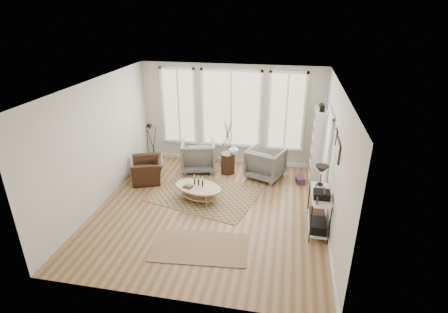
% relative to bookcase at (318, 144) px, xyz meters
% --- Properties ---
extents(room, '(5.50, 5.54, 2.90)m').
position_rel_bookcase_xyz_m(room, '(-2.42, -2.20, 0.47)').
color(room, '#98724C').
rests_on(room, ground).
extents(bay_window, '(4.14, 0.12, 2.24)m').
position_rel_bookcase_xyz_m(bay_window, '(-2.44, 0.49, 0.65)').
color(bay_window, '#D4C283').
rests_on(bay_window, ground).
extents(door, '(0.09, 1.06, 2.22)m').
position_rel_bookcase_xyz_m(door, '(0.13, -1.08, 0.17)').
color(door, silver).
rests_on(door, ground).
extents(bookcase, '(0.31, 0.85, 2.06)m').
position_rel_bookcase_xyz_m(bookcase, '(0.00, 0.00, 0.00)').
color(bookcase, white).
rests_on(bookcase, ground).
extents(low_shelf, '(0.38, 1.08, 1.30)m').
position_rel_bookcase_xyz_m(low_shelf, '(-0.06, -2.52, -0.44)').
color(low_shelf, white).
rests_on(low_shelf, ground).
extents(wall_art, '(0.04, 0.88, 0.44)m').
position_rel_bookcase_xyz_m(wall_art, '(0.14, -2.49, 0.92)').
color(wall_art, black).
rests_on(wall_art, ground).
extents(rug_main, '(2.85, 2.40, 0.01)m').
position_rel_bookcase_xyz_m(rug_main, '(-2.71, -1.58, -0.95)').
color(rug_main, brown).
rests_on(rug_main, ground).
extents(rug_runner, '(1.94, 1.19, 0.01)m').
position_rel_bookcase_xyz_m(rug_runner, '(-2.33, -3.63, -0.94)').
color(rug_runner, brown).
rests_on(rug_runner, ground).
extents(coffee_table, '(1.35, 1.06, 0.54)m').
position_rel_bookcase_xyz_m(coffee_table, '(-2.83, -1.87, -0.66)').
color(coffee_table, tan).
rests_on(coffee_table, ground).
extents(armchair_left, '(1.14, 1.16, 0.87)m').
position_rel_bookcase_xyz_m(armchair_left, '(-3.26, -0.19, -0.52)').
color(armchair_left, slate).
rests_on(armchair_left, ground).
extents(armchair_right, '(1.17, 1.18, 0.84)m').
position_rel_bookcase_xyz_m(armchair_right, '(-1.33, -0.32, -0.54)').
color(armchair_right, slate).
rests_on(armchair_right, ground).
extents(side_table, '(0.39, 0.39, 1.64)m').
position_rel_bookcase_xyz_m(side_table, '(-2.39, -0.25, -0.17)').
color(side_table, '#331C11').
rests_on(side_table, ground).
extents(vase, '(0.32, 0.32, 0.27)m').
position_rel_bookcase_xyz_m(vase, '(-2.23, -0.24, -0.23)').
color(vase, silver).
rests_on(vase, side_table).
extents(accent_chair, '(1.17, 1.10, 0.61)m').
position_rel_bookcase_xyz_m(accent_chair, '(-4.42, -1.09, -0.65)').
color(accent_chair, '#331C11').
rests_on(accent_chair, ground).
extents(tripod_camera, '(0.45, 0.45, 1.28)m').
position_rel_bookcase_xyz_m(tripod_camera, '(-4.66, -0.18, -0.37)').
color(tripod_camera, black).
rests_on(tripod_camera, ground).
extents(book_stack_near, '(0.22, 0.27, 0.17)m').
position_rel_bookcase_xyz_m(book_stack_near, '(-0.39, -0.40, -0.87)').
color(book_stack_near, maroon).
rests_on(book_stack_near, ground).
extents(book_stack_far, '(0.27, 0.31, 0.17)m').
position_rel_bookcase_xyz_m(book_stack_far, '(-0.39, -0.51, -0.87)').
color(book_stack_far, maroon).
rests_on(book_stack_far, ground).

